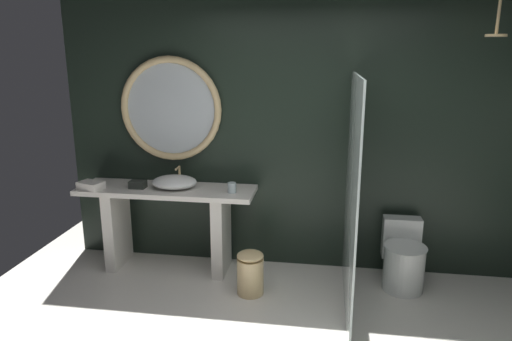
{
  "coord_description": "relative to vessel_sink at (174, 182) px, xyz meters",
  "views": [
    {
      "loc": [
        0.16,
        -2.48,
        2.1
      ],
      "look_at": [
        -0.37,
        1.0,
        1.19
      ],
      "focal_mm": 32.29,
      "sensor_mm": 36.0,
      "label": 1
    }
  ],
  "objects": [
    {
      "name": "vessel_sink",
      "position": [
        0.0,
        0.0,
        0.0
      ],
      "size": [
        0.43,
        0.35,
        0.18
      ],
      "color": "white",
      "rests_on": "vanity_counter"
    },
    {
      "name": "waste_bin",
      "position": [
        0.8,
        -0.4,
        -0.69
      ],
      "size": [
        0.24,
        0.24,
        0.4
      ],
      "color": "#D6B77F",
      "rests_on": "ground_plane"
    },
    {
      "name": "folded_hand_towel",
      "position": [
        -0.78,
        -0.15,
        -0.02
      ],
      "size": [
        0.26,
        0.21,
        0.07
      ],
      "primitive_type": "cube",
      "rotation": [
        0.0,
        0.0,
        -0.28
      ],
      "color": "silver",
      "rests_on": "vanity_counter"
    },
    {
      "name": "round_wall_mirror",
      "position": [
        -0.08,
        0.22,
        0.67
      ],
      "size": [
        1.01,
        0.07,
        1.01
      ],
      "color": "#D6B77F"
    },
    {
      "name": "toilet",
      "position": [
        2.16,
        -0.05,
        -0.62
      ],
      "size": [
        0.38,
        0.54,
        0.6
      ],
      "color": "white",
      "rests_on": "ground_plane"
    },
    {
      "name": "vanity_counter",
      "position": [
        -0.08,
        -0.01,
        -0.35
      ],
      "size": [
        1.71,
        0.5,
        0.83
      ],
      "color": "silver",
      "rests_on": "ground_plane"
    },
    {
      "name": "rain_shower_head",
      "position": [
        2.7,
        -0.11,
        1.36
      ],
      "size": [
        0.16,
        0.16,
        0.29
      ],
      "color": "#D6B77F"
    },
    {
      "name": "tissue_box",
      "position": [
        -0.35,
        -0.05,
        -0.03
      ],
      "size": [
        0.15,
        0.11,
        0.07
      ],
      "primitive_type": "cube",
      "color": "#282D28",
      "rests_on": "vanity_counter"
    },
    {
      "name": "tumbler_cup",
      "position": [
        0.58,
        -0.06,
        -0.01
      ],
      "size": [
        0.08,
        0.08,
        0.1
      ],
      "primitive_type": "cylinder",
      "color": "silver",
      "rests_on": "vanity_counter"
    },
    {
      "name": "back_wall_panel",
      "position": [
        1.25,
        0.31,
        0.41
      ],
      "size": [
        4.8,
        0.1,
        2.6
      ],
      "primitive_type": "cube",
      "color": "black",
      "rests_on": "ground_plane"
    },
    {
      "name": "shower_glass_panel",
      "position": [
        1.64,
        -0.47,
        0.08
      ],
      "size": [
        0.02,
        1.46,
        1.93
      ],
      "primitive_type": "cube",
      "color": "silver",
      "rests_on": "ground_plane"
    }
  ]
}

